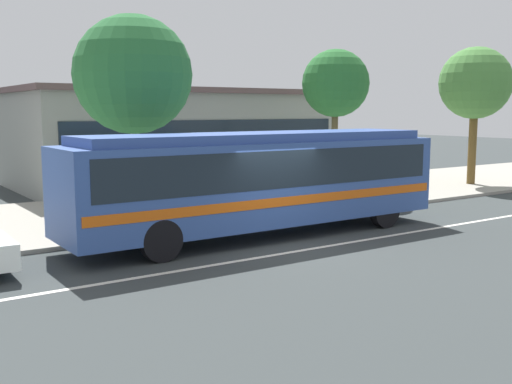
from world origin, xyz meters
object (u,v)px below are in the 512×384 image
street_tree_near_stop (133,75)px  street_tree_mid_block (335,84)px  transit_bus (261,176)px  pedestrian_waiting_near_sign (257,179)px  street_tree_far_end (475,84)px  bus_stop_sign (314,165)px

street_tree_near_stop → street_tree_mid_block: size_ratio=1.09×
transit_bus → pedestrian_waiting_near_sign: bearing=57.0°
transit_bus → pedestrian_waiting_near_sign: (2.20, 3.40, -0.52)m
street_tree_far_end → street_tree_near_stop: bearing=178.7°
street_tree_mid_block → street_tree_far_end: 7.65m
street_tree_near_stop → street_tree_mid_block: street_tree_near_stop is taller
bus_stop_sign → street_tree_far_end: size_ratio=0.40×
street_tree_near_stop → street_tree_mid_block: (8.75, 0.56, -0.04)m
pedestrian_waiting_near_sign → street_tree_mid_block: 5.79m
bus_stop_sign → street_tree_near_stop: bearing=155.5°
street_tree_near_stop → street_tree_far_end: size_ratio=1.01×
transit_bus → street_tree_near_stop: size_ratio=1.78×
street_tree_far_end → bus_stop_sign: bearing=-169.7°
pedestrian_waiting_near_sign → bus_stop_sign: 2.11m
pedestrian_waiting_near_sign → bus_stop_sign: bearing=-58.9°
pedestrian_waiting_near_sign → street_tree_mid_block: size_ratio=0.31×
pedestrian_waiting_near_sign → street_tree_far_end: size_ratio=0.28×
transit_bus → pedestrian_waiting_near_sign: size_ratio=6.32×
pedestrian_waiting_near_sign → transit_bus: bearing=-123.0°
transit_bus → street_tree_mid_block: size_ratio=1.93×
pedestrian_waiting_near_sign → street_tree_near_stop: 5.43m
street_tree_mid_block → transit_bus: bearing=-145.9°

